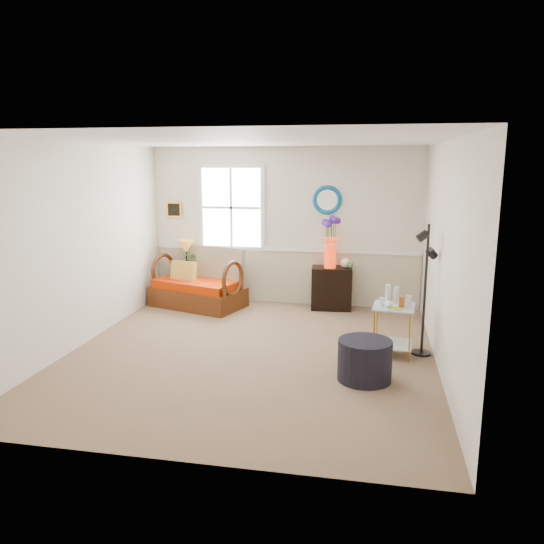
% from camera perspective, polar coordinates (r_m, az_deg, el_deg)
% --- Properties ---
extents(floor, '(4.50, 5.00, 0.01)m').
position_cam_1_polar(floor, '(6.74, -2.28, -8.71)').
color(floor, '#81644A').
rests_on(floor, ground).
extents(ceiling, '(4.50, 5.00, 0.01)m').
position_cam_1_polar(ceiling, '(6.31, -2.47, 13.97)').
color(ceiling, white).
rests_on(ceiling, walls).
extents(walls, '(4.51, 5.01, 2.60)m').
position_cam_1_polar(walls, '(6.40, -2.37, 2.26)').
color(walls, silver).
rests_on(walls, floor).
extents(wainscot, '(4.46, 0.02, 0.90)m').
position_cam_1_polar(wainscot, '(8.95, 1.31, -0.51)').
color(wainscot, '#B9AE8E').
rests_on(wainscot, walls).
extents(chair_rail, '(4.46, 0.04, 0.06)m').
position_cam_1_polar(chair_rail, '(8.85, 1.32, 2.45)').
color(chair_rail, white).
rests_on(chair_rail, walls).
extents(window, '(1.14, 0.06, 1.44)m').
position_cam_1_polar(window, '(8.96, -4.39, 6.92)').
color(window, white).
rests_on(window, walls).
extents(picture, '(0.28, 0.03, 0.28)m').
position_cam_1_polar(picture, '(9.29, -10.49, 6.62)').
color(picture, gold).
rests_on(picture, walls).
extents(mirror, '(0.47, 0.07, 0.47)m').
position_cam_1_polar(mirror, '(8.67, 5.96, 7.72)').
color(mirror, '#0078B0').
rests_on(mirror, walls).
extents(loveseat, '(1.65, 1.24, 0.96)m').
position_cam_1_polar(loveseat, '(8.81, -8.01, -0.63)').
color(loveseat, '#582811').
rests_on(loveseat, floor).
extents(throw_pillow, '(0.45, 0.21, 0.44)m').
position_cam_1_polar(throw_pillow, '(8.84, -9.51, -0.27)').
color(throw_pillow, orange).
rests_on(throw_pillow, loveseat).
extents(lamp_stand, '(0.40, 0.40, 0.56)m').
position_cam_1_polar(lamp_stand, '(9.25, -9.41, -1.34)').
color(lamp_stand, black).
rests_on(lamp_stand, floor).
extents(table_lamp, '(0.29, 0.29, 0.49)m').
position_cam_1_polar(table_lamp, '(9.16, -9.20, 1.89)').
color(table_lamp, gold).
rests_on(table_lamp, lamp_stand).
extents(potted_plant, '(0.45, 0.46, 0.27)m').
position_cam_1_polar(potted_plant, '(9.10, -8.81, 1.13)').
color(potted_plant, '#3F6E31').
rests_on(potted_plant, lamp_stand).
extents(cabinet, '(0.67, 0.46, 0.69)m').
position_cam_1_polar(cabinet, '(8.66, 6.42, -1.71)').
color(cabinet, black).
rests_on(cabinet, floor).
extents(flower_vase, '(0.30, 0.30, 0.81)m').
position_cam_1_polar(flower_vase, '(8.48, 6.32, 3.16)').
color(flower_vase, red).
rests_on(flower_vase, cabinet).
extents(side_table, '(0.54, 0.54, 0.63)m').
position_cam_1_polar(side_table, '(6.75, 12.85, -6.15)').
color(side_table, gold).
rests_on(side_table, floor).
extents(tabletop_items, '(0.47, 0.47, 0.23)m').
position_cam_1_polar(tabletop_items, '(6.67, 13.09, -2.57)').
color(tabletop_items, silver).
rests_on(tabletop_items, side_table).
extents(floor_lamp, '(0.29, 0.29, 1.63)m').
position_cam_1_polar(floor_lamp, '(6.73, 16.13, -1.93)').
color(floor_lamp, black).
rests_on(floor_lamp, floor).
extents(ottoman, '(0.73, 0.73, 0.46)m').
position_cam_1_polar(ottoman, '(5.97, 9.94, -9.33)').
color(ottoman, black).
rests_on(ottoman, floor).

